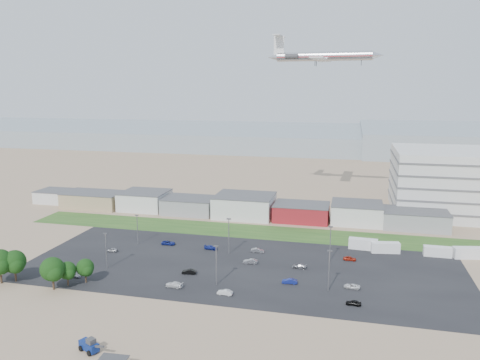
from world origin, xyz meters
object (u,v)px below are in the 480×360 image
(telehandler, at_px, (89,344))
(parked_car_3, at_px, (174,285))
(parked_car_6, at_px, (211,248))
(parked_car_1, at_px, (290,281))
(parked_car_4, at_px, (189,272))
(parked_car_2, at_px, (353,303))
(parked_car_13, at_px, (225,292))
(airliner, at_px, (324,56))
(parked_car_10, at_px, (74,275))
(parked_car_8, at_px, (350,258))
(parked_car_5, at_px, (112,250))
(parked_car_9, at_px, (168,243))
(box_trailer_a, at_px, (363,244))
(tree_far_left, at_px, (0,264))
(parked_car_11, at_px, (257,250))
(parked_car_0, at_px, (352,286))
(parked_car_7, at_px, (250,261))
(parked_car_12, at_px, (299,266))

(telehandler, xyz_separation_m, parked_car_3, (4.80, 30.85, -0.76))
(parked_car_6, bearing_deg, parked_car_3, -177.22)
(parked_car_1, distance_m, parked_car_4, 26.75)
(parked_car_3, relative_size, parked_car_4, 1.17)
(parked_car_3, bearing_deg, parked_car_2, 97.23)
(parked_car_1, distance_m, parked_car_13, 17.38)
(airliner, bearing_deg, parked_car_6, -109.87)
(telehandler, height_order, parked_car_10, telehandler)
(parked_car_8, bearing_deg, telehandler, 141.71)
(parked_car_8, xyz_separation_m, parked_car_10, (-69.88, -29.13, -0.06))
(parked_car_5, distance_m, parked_car_6, 29.71)
(parked_car_6, bearing_deg, airliner, -18.55)
(parked_car_6, xyz_separation_m, parked_car_9, (-14.29, 1.07, 0.01))
(airliner, bearing_deg, parked_car_13, -96.07)
(box_trailer_a, xyz_separation_m, tree_far_left, (-89.19, -47.96, 3.44))
(parked_car_6, distance_m, parked_car_8, 41.38)
(parked_car_2, xyz_separation_m, parked_car_13, (-29.82, -1.55, 0.03))
(parked_car_1, distance_m, parked_car_11, 23.93)
(parked_car_13, bearing_deg, parked_car_0, 113.83)
(parked_car_1, bearing_deg, parked_car_9, -121.18)
(parked_car_7, bearing_deg, tree_far_left, -71.86)
(parked_car_11, bearing_deg, parked_car_6, 89.35)
(telehandler, distance_m, parked_car_8, 75.96)
(parked_car_6, relative_size, parked_car_9, 0.94)
(parked_car_3, height_order, parked_car_6, parked_car_3)
(parked_car_1, distance_m, parked_car_5, 56.14)
(parked_car_8, bearing_deg, airliner, 11.35)
(airliner, relative_size, parked_car_1, 11.96)
(telehandler, distance_m, parked_car_1, 51.16)
(telehandler, xyz_separation_m, parked_car_12, (33.51, 50.56, -0.85))
(parked_car_1, height_order, parked_car_11, parked_car_1)
(parked_car_1, distance_m, parked_car_9, 46.09)
(parked_car_2, distance_m, parked_car_9, 63.96)
(parked_car_6, bearing_deg, parked_car_10, 139.61)
(parked_car_10, bearing_deg, parked_car_0, -76.85)
(parked_car_5, relative_size, parked_car_11, 0.87)
(parked_car_13, bearing_deg, telehandler, -28.04)
(tree_far_left, relative_size, parked_car_10, 2.61)
(parked_car_6, relative_size, parked_car_13, 1.09)
(parked_car_4, bearing_deg, parked_car_6, 173.31)
(parked_car_1, bearing_deg, telehandler, -43.45)
(parked_car_5, relative_size, parked_car_7, 0.84)
(parked_car_11, xyz_separation_m, parked_car_13, (-1.74, -30.58, -0.02))
(parked_car_2, height_order, parked_car_10, parked_car_2)
(tree_far_left, bearing_deg, parked_car_5, 60.51)
(parked_car_9, bearing_deg, parked_car_4, -147.39)
(parked_car_13, bearing_deg, parked_car_2, 96.59)
(parked_car_3, distance_m, parked_car_11, 32.95)
(box_trailer_a, distance_m, tree_far_left, 101.32)
(parked_car_0, relative_size, parked_car_8, 1.07)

